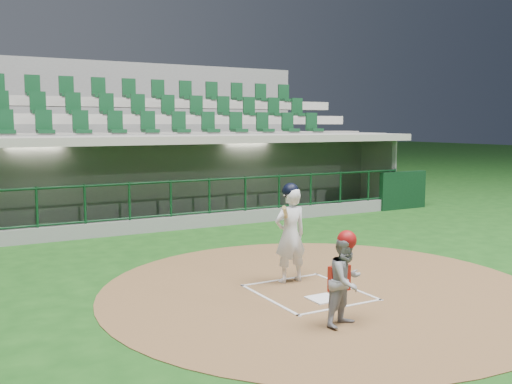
# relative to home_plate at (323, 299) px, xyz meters

# --- Properties ---
(ground) EXTENTS (120.00, 120.00, 0.00)m
(ground) POSITION_rel_home_plate_xyz_m (0.00, 0.70, -0.02)
(ground) COLOR #144012
(ground) RESTS_ON ground
(dirt_circle) EXTENTS (7.20, 7.20, 0.01)m
(dirt_circle) POSITION_rel_home_plate_xyz_m (0.30, 0.50, -0.02)
(dirt_circle) COLOR brown
(dirt_circle) RESTS_ON ground
(home_plate) EXTENTS (0.43, 0.43, 0.02)m
(home_plate) POSITION_rel_home_plate_xyz_m (0.00, 0.00, 0.00)
(home_plate) COLOR white
(home_plate) RESTS_ON dirt_circle
(batter_box_chalk) EXTENTS (1.55, 1.80, 0.01)m
(batter_box_chalk) POSITION_rel_home_plate_xyz_m (0.00, 0.40, -0.00)
(batter_box_chalk) COLOR silver
(batter_box_chalk) RESTS_ON ground
(dugout_structure) EXTENTS (16.40, 3.70, 3.00)m
(dugout_structure) POSITION_rel_home_plate_xyz_m (0.12, 8.52, 0.95)
(dugout_structure) COLOR slate
(dugout_structure) RESTS_ON ground
(seating_deck) EXTENTS (17.00, 6.72, 5.15)m
(seating_deck) POSITION_rel_home_plate_xyz_m (0.00, 11.61, 1.40)
(seating_deck) COLOR slate
(seating_deck) RESTS_ON ground
(batter) EXTENTS (0.84, 0.84, 1.70)m
(batter) POSITION_rel_home_plate_xyz_m (0.08, 1.09, 0.85)
(batter) COLOR white
(batter) RESTS_ON dirt_circle
(catcher) EXTENTS (0.70, 0.62, 1.29)m
(catcher) POSITION_rel_home_plate_xyz_m (-0.40, -1.07, 0.62)
(catcher) COLOR #97979C
(catcher) RESTS_ON dirt_circle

